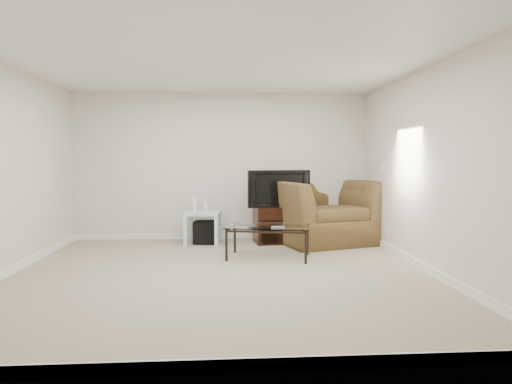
{
  "coord_description": "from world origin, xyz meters",
  "views": [
    {
      "loc": [
        0.05,
        -5.34,
        1.38
      ],
      "look_at": [
        0.5,
        1.2,
        0.9
      ],
      "focal_mm": 32.0,
      "sensor_mm": 36.0,
      "label": 1
    }
  ],
  "objects": [
    {
      "name": "recliner",
      "position": [
        1.67,
        2.05,
        0.68
      ],
      "size": [
        1.8,
        1.43,
        1.37
      ],
      "primitive_type": "imported",
      "rotation": [
        0.0,
        0.0,
        0.3
      ],
      "color": "#513923",
      "rests_on": "floor"
    },
    {
      "name": "floor",
      "position": [
        0.0,
        0.0,
        0.0
      ],
      "size": [
        5.0,
        5.0,
        0.0
      ],
      "primitive_type": "plane",
      "color": "tan",
      "rests_on": "ground"
    },
    {
      "name": "subwoofer",
      "position": [
        -0.27,
        2.07,
        0.19
      ],
      "size": [
        0.39,
        0.39,
        0.35
      ],
      "primitive_type": "cube",
      "rotation": [
        0.0,
        0.0,
        -0.11
      ],
      "color": "black",
      "rests_on": "floor"
    },
    {
      "name": "plate_right_switch",
      "position": [
        2.49,
        1.6,
        1.25
      ],
      "size": [
        0.02,
        0.09,
        0.13
      ],
      "primitive_type": "cube",
      "color": "white",
      "rests_on": "wall_right"
    },
    {
      "name": "dvd_player",
      "position": [
        0.9,
        2.01,
        0.5
      ],
      "size": [
        0.39,
        0.29,
        0.05
      ],
      "primitive_type": "cube",
      "rotation": [
        0.0,
        0.0,
        0.12
      ],
      "color": "black",
      "rests_on": "tv_stand"
    },
    {
      "name": "game_console",
      "position": [
        -0.44,
        2.04,
        0.65
      ],
      "size": [
        0.06,
        0.18,
        0.24
      ],
      "primitive_type": "cube",
      "rotation": [
        0.0,
        0.0,
        0.03
      ],
      "color": "white",
      "rests_on": "side_table"
    },
    {
      "name": "plate_back",
      "position": [
        -1.4,
        2.49,
        1.25
      ],
      "size": [
        0.12,
        0.02,
        0.12
      ],
      "primitive_type": "cube",
      "color": "white",
      "rests_on": "wall_back"
    },
    {
      "name": "tv_stand",
      "position": [
        0.9,
        2.05,
        0.3
      ],
      "size": [
        0.77,
        0.58,
        0.6
      ],
      "primitive_type": null,
      "rotation": [
        0.0,
        0.0,
        0.12
      ],
      "color": "black",
      "rests_on": "floor"
    },
    {
      "name": "side_table",
      "position": [
        -0.31,
        2.05,
        0.26
      ],
      "size": [
        0.6,
        0.6,
        0.53
      ],
      "primitive_type": null,
      "rotation": [
        0.0,
        0.0,
        -0.1
      ],
      "color": "silver",
      "rests_on": "floor"
    },
    {
      "name": "coffee_table",
      "position": [
        0.65,
        0.9,
        0.22
      ],
      "size": [
        1.26,
        0.88,
        0.45
      ],
      "primitive_type": null,
      "rotation": [
        0.0,
        0.0,
        -0.22
      ],
      "color": "black",
      "rests_on": "floor"
    },
    {
      "name": "plate_right_outlet",
      "position": [
        2.49,
        1.3,
        0.3
      ],
      "size": [
        0.02,
        0.08,
        0.12
      ],
      "primitive_type": "cube",
      "color": "white",
      "rests_on": "wall_right"
    },
    {
      "name": "game_case",
      "position": [
        -0.24,
        2.02,
        0.63
      ],
      "size": [
        0.08,
        0.16,
        0.21
      ],
      "primitive_type": "cube",
      "rotation": [
        0.0,
        0.0,
        -0.19
      ],
      "color": "silver",
      "rests_on": "side_table"
    },
    {
      "name": "ceiling",
      "position": [
        0.0,
        0.0,
        2.5
      ],
      "size": [
        5.0,
        5.0,
        0.0
      ],
      "primitive_type": "plane",
      "color": "white",
      "rests_on": "ground"
    },
    {
      "name": "wall_back",
      "position": [
        0.0,
        2.5,
        1.25
      ],
      "size": [
        5.0,
        0.02,
        2.5
      ],
      "primitive_type": "cube",
      "color": "silver",
      "rests_on": "ground"
    },
    {
      "name": "television",
      "position": [
        0.9,
        2.02,
        0.9
      ],
      "size": [
        0.98,
        0.37,
        0.6
      ],
      "primitive_type": "imported",
      "rotation": [
        0.0,
        0.0,
        0.19
      ],
      "color": "black",
      "rests_on": "tv_stand"
    },
    {
      "name": "remote",
      "position": [
        0.77,
        0.73,
        0.46
      ],
      "size": [
        0.18,
        0.06,
        0.02
      ],
      "primitive_type": "cube",
      "rotation": [
        0.0,
        0.0,
        0.08
      ],
      "color": "#B2B2B7",
      "rests_on": "coffee_table"
    },
    {
      "name": "wall_right",
      "position": [
        2.5,
        0.0,
        1.25
      ],
      "size": [
        0.02,
        5.0,
        2.5
      ],
      "primitive_type": "cube",
      "color": "silver",
      "rests_on": "ground"
    }
  ]
}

